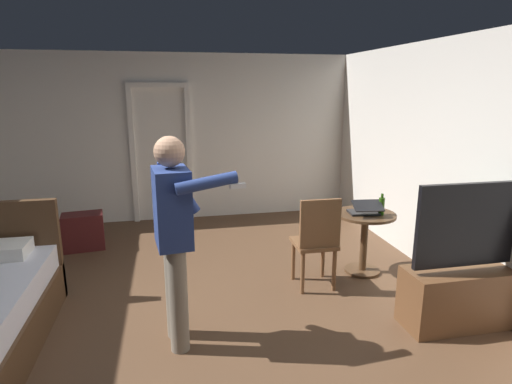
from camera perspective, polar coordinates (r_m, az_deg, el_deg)
name	(u,v)px	position (r m, az deg, el deg)	size (l,w,h in m)	color
ground_plane	(181,332)	(3.90, -10.10, -18.14)	(7.37, 7.37, 0.00)	brown
wall_back	(170,138)	(6.77, -11.59, 7.09)	(5.94, 0.12, 2.57)	silver
wall_right	(492,173)	(4.50, 29.28, 2.25)	(0.12, 6.94, 2.57)	silver
doorway_frame	(161,143)	(6.70, -12.74, 6.42)	(0.93, 0.08, 2.13)	white
tv_flatscreen	(473,284)	(4.26, 27.29, -10.99)	(1.25, 0.40, 1.30)	brown
side_table	(365,232)	(4.92, 14.44, -5.31)	(0.66, 0.66, 0.70)	#4C331E
laptop	(365,210)	(4.78, 14.49, -2.36)	(0.35, 0.36, 0.17)	black
bottle_on_table	(382,206)	(4.82, 16.58, -1.79)	(0.06, 0.06, 0.24)	#294E10
wooden_chair	(316,239)	(4.40, 8.16, -6.31)	(0.42, 0.42, 0.99)	brown
person_blue_shirt	(175,230)	(3.36, -10.93, -5.00)	(0.69, 0.55, 1.71)	gray
suitcase_dark	(83,231)	(5.96, -22.26, -4.94)	(0.50, 0.31, 0.48)	#4C1919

